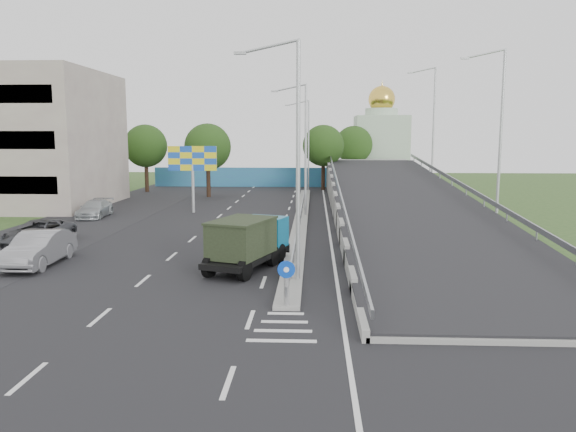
# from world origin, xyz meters

# --- Properties ---
(ground) EXTENTS (160.00, 160.00, 0.00)m
(ground) POSITION_xyz_m (0.00, 0.00, 0.00)
(ground) COLOR #2D4C1E
(ground) RESTS_ON ground
(road_surface) EXTENTS (26.00, 90.00, 0.04)m
(road_surface) POSITION_xyz_m (-3.00, 20.00, 0.00)
(road_surface) COLOR black
(road_surface) RESTS_ON ground
(parking_strip) EXTENTS (8.00, 90.00, 0.05)m
(parking_strip) POSITION_xyz_m (-16.00, 20.00, 0.00)
(parking_strip) COLOR black
(parking_strip) RESTS_ON ground
(median) EXTENTS (1.00, 44.00, 0.20)m
(median) POSITION_xyz_m (0.00, 24.00, 0.10)
(median) COLOR gray
(median) RESTS_ON ground
(overpass_ramp) EXTENTS (10.00, 50.00, 3.50)m
(overpass_ramp) POSITION_xyz_m (7.50, 24.00, 1.75)
(overpass_ramp) COLOR gray
(overpass_ramp) RESTS_ON ground
(median_guardrail) EXTENTS (0.09, 44.00, 0.71)m
(median_guardrail) POSITION_xyz_m (0.00, 24.00, 0.75)
(median_guardrail) COLOR gray
(median_guardrail) RESTS_ON median
(sign_bollard) EXTENTS (0.64, 0.23, 1.67)m
(sign_bollard) POSITION_xyz_m (0.00, 2.17, 1.03)
(sign_bollard) COLOR black
(sign_bollard) RESTS_ON median
(lamp_post_near) EXTENTS (2.74, 0.18, 10.08)m
(lamp_post_near) POSITION_xyz_m (0.11, 6.00, 5.81)
(lamp_post_near) COLOR #B2B5B7
(lamp_post_near) RESTS_ON median
(lamp_post_mid) EXTENTS (2.74, 0.18, 10.08)m
(lamp_post_mid) POSITION_xyz_m (0.11, 26.00, 5.81)
(lamp_post_mid) COLOR #B2B5B7
(lamp_post_mid) RESTS_ON median
(lamp_post_far) EXTENTS (2.74, 0.18, 10.08)m
(lamp_post_far) POSITION_xyz_m (0.11, 46.00, 5.81)
(lamp_post_far) COLOR #B2B5B7
(lamp_post_far) RESTS_ON median
(blue_wall) EXTENTS (30.00, 0.50, 2.40)m
(blue_wall) POSITION_xyz_m (-4.00, 52.00, 1.20)
(blue_wall) COLOR teal
(blue_wall) RESTS_ON ground
(church) EXTENTS (7.00, 7.00, 13.80)m
(church) POSITION_xyz_m (10.00, 60.00, 5.31)
(church) COLOR #B2CCAD
(church) RESTS_ON ground
(billboard) EXTENTS (4.00, 0.24, 5.50)m
(billboard) POSITION_xyz_m (-9.00, 28.00, 4.19)
(billboard) COLOR #B2B5B7
(billboard) RESTS_ON ground
(tree_left_mid) EXTENTS (4.80, 4.80, 7.60)m
(tree_left_mid) POSITION_xyz_m (-10.00, 40.00, 5.18)
(tree_left_mid) COLOR black
(tree_left_mid) RESTS_ON ground
(tree_median_far) EXTENTS (4.80, 4.80, 7.60)m
(tree_median_far) POSITION_xyz_m (2.00, 48.00, 5.18)
(tree_median_far) COLOR black
(tree_median_far) RESTS_ON ground
(tree_left_far) EXTENTS (4.80, 4.80, 7.60)m
(tree_left_far) POSITION_xyz_m (-18.00, 45.00, 5.18)
(tree_left_far) COLOR black
(tree_left_far) RESTS_ON ground
(tree_ramp_far) EXTENTS (4.80, 4.80, 7.60)m
(tree_ramp_far) POSITION_xyz_m (6.00, 55.00, 5.18)
(tree_ramp_far) COLOR black
(tree_ramp_far) RESTS_ON ground
(dump_truck) EXTENTS (3.81, 6.01, 2.49)m
(dump_truck) POSITION_xyz_m (-2.14, 8.62, 1.38)
(dump_truck) COLOR black
(dump_truck) RESTS_ON ground
(parked_car_b) EXTENTS (1.89, 5.19, 1.70)m
(parked_car_b) POSITION_xyz_m (-12.53, 8.79, 0.85)
(parked_car_b) COLOR gray
(parked_car_b) RESTS_ON ground
(parked_car_c) EXTENTS (2.77, 5.36, 1.45)m
(parked_car_c) POSITION_xyz_m (-15.11, 13.91, 0.72)
(parked_car_c) COLOR #36373C
(parked_car_c) RESTS_ON ground
(parked_car_d) EXTENTS (2.12, 4.73, 1.35)m
(parked_car_d) POSITION_xyz_m (-16.13, 25.00, 0.67)
(parked_car_d) COLOR #A1A7AA
(parked_car_d) RESTS_ON ground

